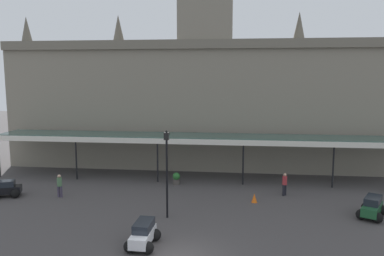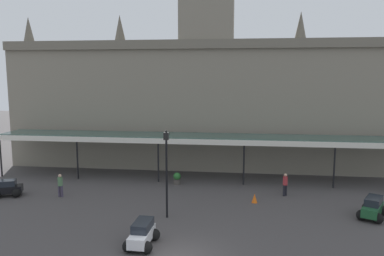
{
  "view_description": "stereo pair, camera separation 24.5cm",
  "coord_description": "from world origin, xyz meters",
  "px_view_note": "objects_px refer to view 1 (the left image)",
  "views": [
    {
      "loc": [
        2.77,
        -16.61,
        8.73
      ],
      "look_at": [
        0.0,
        7.6,
        5.31
      ],
      "focal_mm": 35.37,
      "sensor_mm": 36.0,
      "label": 1
    },
    {
      "loc": [
        3.01,
        -16.59,
        8.73
      ],
      "look_at": [
        0.0,
        7.6,
        5.31
      ],
      "focal_mm": 35.37,
      "sensor_mm": 36.0,
      "label": 2
    }
  ],
  "objects_px": {
    "car_green_estate": "(372,208)",
    "car_white_estate": "(143,236)",
    "traffic_cone": "(254,198)",
    "pedestrian_crossing_forecourt": "(60,185)",
    "victorian_lamppost": "(167,165)",
    "planter_by_canopy": "(176,178)",
    "pedestrian_near_entrance": "(285,183)",
    "car_black_sedan": "(6,190)"
  },
  "relations": [
    {
      "from": "car_white_estate",
      "to": "car_black_sedan",
      "type": "relative_size",
      "value": 1.02
    },
    {
      "from": "car_green_estate",
      "to": "victorian_lamppost",
      "type": "relative_size",
      "value": 0.45
    },
    {
      "from": "car_black_sedan",
      "to": "planter_by_canopy",
      "type": "height_order",
      "value": "car_black_sedan"
    },
    {
      "from": "pedestrian_crossing_forecourt",
      "to": "pedestrian_near_entrance",
      "type": "height_order",
      "value": "same"
    },
    {
      "from": "victorian_lamppost",
      "to": "planter_by_canopy",
      "type": "bearing_deg",
      "value": 94.33
    },
    {
      "from": "victorian_lamppost",
      "to": "planter_by_canopy",
      "type": "distance_m",
      "value": 7.72
    },
    {
      "from": "car_black_sedan",
      "to": "pedestrian_crossing_forecourt",
      "type": "distance_m",
      "value": 3.93
    },
    {
      "from": "car_black_sedan",
      "to": "traffic_cone",
      "type": "height_order",
      "value": "car_black_sedan"
    },
    {
      "from": "victorian_lamppost",
      "to": "car_white_estate",
      "type": "bearing_deg",
      "value": -97.38
    },
    {
      "from": "car_white_estate",
      "to": "pedestrian_near_entrance",
      "type": "bearing_deg",
      "value": 48.24
    },
    {
      "from": "car_black_sedan",
      "to": "planter_by_canopy",
      "type": "relative_size",
      "value": 2.32
    },
    {
      "from": "pedestrian_crossing_forecourt",
      "to": "victorian_lamppost",
      "type": "bearing_deg",
      "value": -19.69
    },
    {
      "from": "pedestrian_crossing_forecourt",
      "to": "planter_by_canopy",
      "type": "xyz_separation_m",
      "value": [
        7.86,
        4.14,
        -0.42
      ]
    },
    {
      "from": "car_green_estate",
      "to": "car_white_estate",
      "type": "distance_m",
      "value": 14.24
    },
    {
      "from": "planter_by_canopy",
      "to": "victorian_lamppost",
      "type": "bearing_deg",
      "value": -85.67
    },
    {
      "from": "victorian_lamppost",
      "to": "car_green_estate",
      "type": "bearing_deg",
      "value": 6.78
    },
    {
      "from": "car_white_estate",
      "to": "traffic_cone",
      "type": "height_order",
      "value": "car_white_estate"
    },
    {
      "from": "pedestrian_near_entrance",
      "to": "car_white_estate",
      "type": "bearing_deg",
      "value": -131.76
    },
    {
      "from": "car_white_estate",
      "to": "pedestrian_near_entrance",
      "type": "height_order",
      "value": "pedestrian_near_entrance"
    },
    {
      "from": "pedestrian_crossing_forecourt",
      "to": "planter_by_canopy",
      "type": "relative_size",
      "value": 1.74
    },
    {
      "from": "pedestrian_near_entrance",
      "to": "planter_by_canopy",
      "type": "xyz_separation_m",
      "value": [
        -8.29,
        1.93,
        -0.42
      ]
    },
    {
      "from": "traffic_cone",
      "to": "planter_by_canopy",
      "type": "height_order",
      "value": "planter_by_canopy"
    },
    {
      "from": "pedestrian_crossing_forecourt",
      "to": "victorian_lamppost",
      "type": "height_order",
      "value": "victorian_lamppost"
    },
    {
      "from": "car_black_sedan",
      "to": "pedestrian_crossing_forecourt",
      "type": "height_order",
      "value": "pedestrian_crossing_forecourt"
    },
    {
      "from": "car_green_estate",
      "to": "victorian_lamppost",
      "type": "bearing_deg",
      "value": -173.22
    },
    {
      "from": "car_green_estate",
      "to": "car_white_estate",
      "type": "relative_size",
      "value": 1.07
    },
    {
      "from": "car_white_estate",
      "to": "pedestrian_crossing_forecourt",
      "type": "distance_m",
      "value": 10.58
    },
    {
      "from": "car_white_estate",
      "to": "traffic_cone",
      "type": "bearing_deg",
      "value": 51.16
    },
    {
      "from": "pedestrian_crossing_forecourt",
      "to": "pedestrian_near_entrance",
      "type": "relative_size",
      "value": 1.0
    },
    {
      "from": "victorian_lamppost",
      "to": "planter_by_canopy",
      "type": "relative_size",
      "value": 5.68
    },
    {
      "from": "pedestrian_near_entrance",
      "to": "car_black_sedan",
      "type": "bearing_deg",
      "value": -172.63
    },
    {
      "from": "car_white_estate",
      "to": "planter_by_canopy",
      "type": "relative_size",
      "value": 2.38
    },
    {
      "from": "car_white_estate",
      "to": "victorian_lamppost",
      "type": "height_order",
      "value": "victorian_lamppost"
    },
    {
      "from": "car_green_estate",
      "to": "traffic_cone",
      "type": "distance_m",
      "value": 7.37
    },
    {
      "from": "car_white_estate",
      "to": "victorian_lamppost",
      "type": "xyz_separation_m",
      "value": [
        0.52,
        4.05,
        2.78
      ]
    },
    {
      "from": "car_green_estate",
      "to": "planter_by_canopy",
      "type": "height_order",
      "value": "car_green_estate"
    },
    {
      "from": "car_green_estate",
      "to": "pedestrian_crossing_forecourt",
      "type": "relative_size",
      "value": 1.46
    },
    {
      "from": "pedestrian_crossing_forecourt",
      "to": "victorian_lamppost",
      "type": "relative_size",
      "value": 0.31
    },
    {
      "from": "car_green_estate",
      "to": "planter_by_canopy",
      "type": "distance_m",
      "value": 14.3
    },
    {
      "from": "car_white_estate",
      "to": "car_black_sedan",
      "type": "distance_m",
      "value": 13.53
    },
    {
      "from": "victorian_lamppost",
      "to": "pedestrian_crossing_forecourt",
      "type": "bearing_deg",
      "value": 160.31
    },
    {
      "from": "pedestrian_crossing_forecourt",
      "to": "car_black_sedan",
      "type": "bearing_deg",
      "value": -174.36
    }
  ]
}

